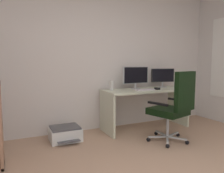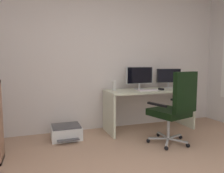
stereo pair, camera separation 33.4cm
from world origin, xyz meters
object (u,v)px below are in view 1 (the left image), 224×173
object	(u,v)px
monitor_secondary	(163,76)
keyboard	(145,90)
desk	(145,99)
desktop_speaker	(112,86)
printer	(65,134)
computer_mouse	(157,89)
office_chair	(174,105)
monitor_main	(136,76)

from	to	relation	value
monitor_secondary	keyboard	xyz separation A→B (m)	(-0.59, -0.25, -0.21)
desk	keyboard	xyz separation A→B (m)	(-0.11, -0.13, 0.20)
desktop_speaker	printer	bearing A→B (deg)	-174.02
computer_mouse	office_chair	world-z (taller)	office_chair
desktop_speaker	keyboard	bearing A→B (deg)	-20.47
keyboard	printer	size ratio (longest dim) A/B	0.70
computer_mouse	printer	distance (m)	1.78
monitor_main	office_chair	distance (m)	1.02
monitor_main	keyboard	world-z (taller)	monitor_main
computer_mouse	desktop_speaker	bearing A→B (deg)	164.75
monitor_secondary	desktop_speaker	xyz separation A→B (m)	(-1.13, -0.05, -0.13)
computer_mouse	desktop_speaker	xyz separation A→B (m)	(-0.81, 0.21, 0.07)
office_chair	printer	world-z (taller)	office_chair
computer_mouse	printer	xyz separation A→B (m)	(-1.65, 0.12, -0.64)
desktop_speaker	printer	xyz separation A→B (m)	(-0.84, -0.09, -0.71)
computer_mouse	monitor_secondary	bearing A→B (deg)	37.73
desk	office_chair	xyz separation A→B (m)	(-0.04, -0.81, 0.03)
monitor_main	office_chair	world-z (taller)	monitor_main
monitor_main	desktop_speaker	distance (m)	0.54
monitor_main	office_chair	bearing A→B (deg)	-83.64
keyboard	office_chair	size ratio (longest dim) A/B	0.31
keyboard	desktop_speaker	size ratio (longest dim) A/B	2.00
monitor_secondary	computer_mouse	world-z (taller)	monitor_secondary
desktop_speaker	computer_mouse	bearing A→B (deg)	-14.46
computer_mouse	printer	bearing A→B (deg)	175.04
monitor_main	monitor_secondary	world-z (taller)	monitor_main
monitor_secondary	desktop_speaker	world-z (taller)	monitor_secondary
desk	desktop_speaker	xyz separation A→B (m)	(-0.65, 0.08, 0.27)
monitor_main	computer_mouse	world-z (taller)	monitor_main
monitor_secondary	desktop_speaker	distance (m)	1.14
monitor_secondary	computer_mouse	xyz separation A→B (m)	(-0.32, -0.26, -0.20)
desk	keyboard	bearing A→B (deg)	-130.05
monitor_main	monitor_secondary	size ratio (longest dim) A/B	1.14
monitor_main	computer_mouse	size ratio (longest dim) A/B	5.36
desk	office_chair	distance (m)	0.82
monitor_secondary	printer	xyz separation A→B (m)	(-1.98, -0.14, -0.84)
desk	monitor_main	world-z (taller)	monitor_main
keyboard	desk	bearing A→B (deg)	53.57
desk	keyboard	world-z (taller)	keyboard
computer_mouse	printer	world-z (taller)	computer_mouse
monitor_secondary	keyboard	bearing A→B (deg)	-156.84
computer_mouse	office_chair	xyz separation A→B (m)	(-0.19, -0.68, -0.17)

